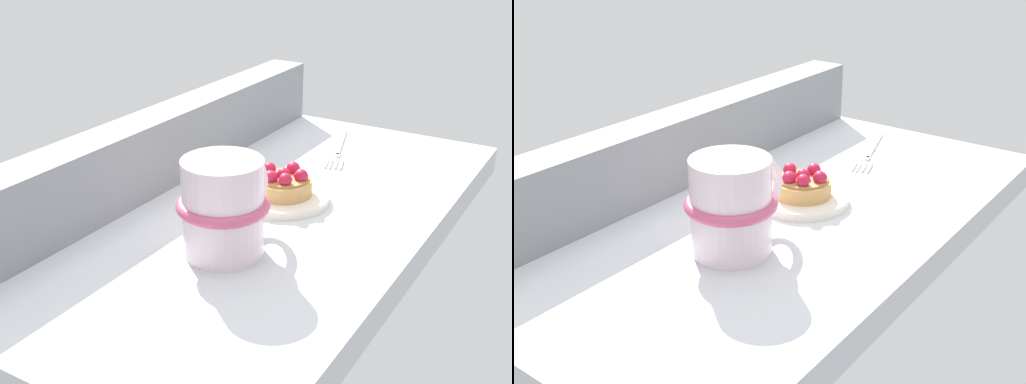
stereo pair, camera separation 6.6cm
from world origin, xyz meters
The scene contains 6 objects.
ground_plane centered at (0.00, 0.00, -1.85)cm, with size 70.77×37.02×3.70cm, color silver.
window_rail_back centered at (0.00, 15.76, 4.47)cm, with size 69.35×5.50×8.94cm, color gray.
dessert_plate centered at (2.99, -0.74, 0.47)cm, with size 10.92×10.92×1.01cm.
raspberry_tart centered at (2.98, -0.75, 2.37)cm, with size 6.78×6.78×3.41cm.
coffee_mug centered at (-10.96, -1.67, 5.10)cm, with size 13.13×9.43×10.11cm.
dessert_fork centered at (22.98, 1.06, 0.30)cm, with size 16.37×6.65×0.60cm.
Camera 1 is at (-60.50, -34.94, 32.81)cm, focal length 46.47 mm.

